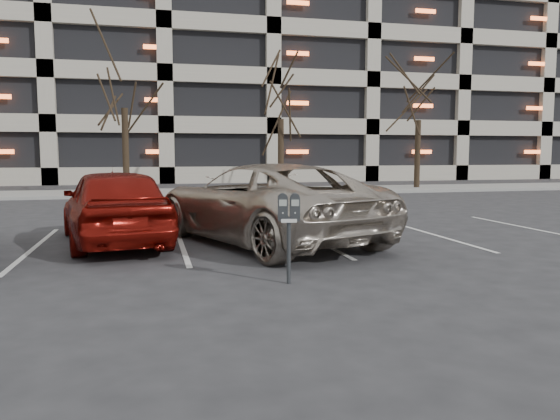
{
  "coord_description": "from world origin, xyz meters",
  "views": [
    {
      "loc": [
        -1.98,
        -8.95,
        1.84
      ],
      "look_at": [
        -0.02,
        -0.72,
        0.95
      ],
      "focal_mm": 35.0,
      "sensor_mm": 36.0,
      "label": 1
    }
  ],
  "objects_px": {
    "tree_b": "(123,54)",
    "tree_c": "(281,74)",
    "suv_silver": "(265,203)",
    "car_red": "(115,205)",
    "parking_meter": "(289,216)",
    "tree_d": "(419,77)"
  },
  "relations": [
    {
      "from": "tree_c",
      "to": "tree_d",
      "type": "xyz_separation_m",
      "value": [
        7.0,
        0.0,
        0.07
      ]
    },
    {
      "from": "tree_b",
      "to": "suv_silver",
      "type": "relative_size",
      "value": 1.31
    },
    {
      "from": "tree_b",
      "to": "suv_silver",
      "type": "height_order",
      "value": "tree_b"
    },
    {
      "from": "tree_c",
      "to": "suv_silver",
      "type": "relative_size",
      "value": 1.18
    },
    {
      "from": "tree_d",
      "to": "car_red",
      "type": "distance_m",
      "value": 19.83
    },
    {
      "from": "suv_silver",
      "to": "car_red",
      "type": "bearing_deg",
      "value": -30.15
    },
    {
      "from": "suv_silver",
      "to": "car_red",
      "type": "relative_size",
      "value": 1.4
    },
    {
      "from": "tree_c",
      "to": "suv_silver",
      "type": "xyz_separation_m",
      "value": [
        -3.7,
        -14.02,
        -4.65
      ]
    },
    {
      "from": "tree_b",
      "to": "tree_c",
      "type": "distance_m",
      "value": 7.03
    },
    {
      "from": "tree_b",
      "to": "tree_c",
      "type": "height_order",
      "value": "tree_b"
    },
    {
      "from": "parking_meter",
      "to": "car_red",
      "type": "xyz_separation_m",
      "value": [
        -2.58,
        4.1,
        -0.17
      ]
    },
    {
      "from": "tree_c",
      "to": "parking_meter",
      "type": "bearing_deg",
      "value": -103.12
    },
    {
      "from": "parking_meter",
      "to": "tree_c",
      "type": "bearing_deg",
      "value": 88.69
    },
    {
      "from": "suv_silver",
      "to": "car_red",
      "type": "xyz_separation_m",
      "value": [
        -2.99,
        0.49,
        -0.03
      ]
    },
    {
      "from": "tree_c",
      "to": "car_red",
      "type": "relative_size",
      "value": 1.64
    },
    {
      "from": "suv_silver",
      "to": "car_red",
      "type": "distance_m",
      "value": 3.03
    },
    {
      "from": "tree_b",
      "to": "tree_c",
      "type": "xyz_separation_m",
      "value": [
        7.0,
        0.0,
        -0.61
      ]
    },
    {
      "from": "parking_meter",
      "to": "suv_silver",
      "type": "height_order",
      "value": "suv_silver"
    },
    {
      "from": "tree_d",
      "to": "suv_silver",
      "type": "distance_m",
      "value": 18.26
    },
    {
      "from": "tree_b",
      "to": "parking_meter",
      "type": "relative_size",
      "value": 6.72
    },
    {
      "from": "parking_meter",
      "to": "tree_d",
      "type": "bearing_deg",
      "value": 69.6
    },
    {
      "from": "tree_b",
      "to": "parking_meter",
      "type": "bearing_deg",
      "value": -80.69
    }
  ]
}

